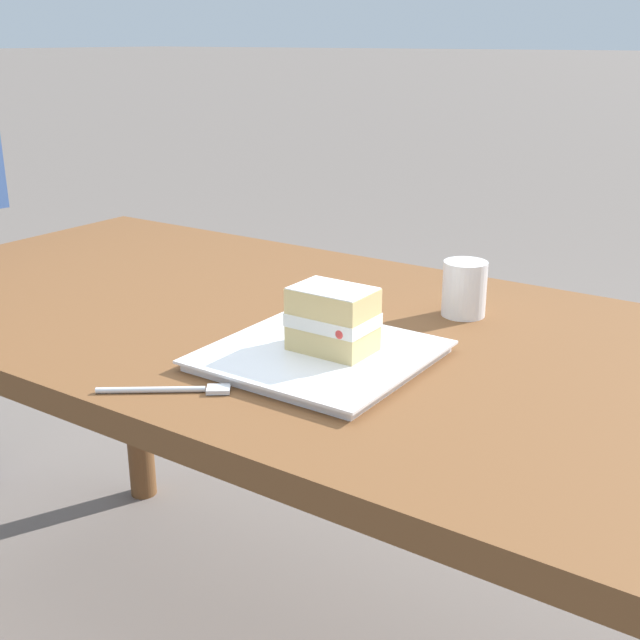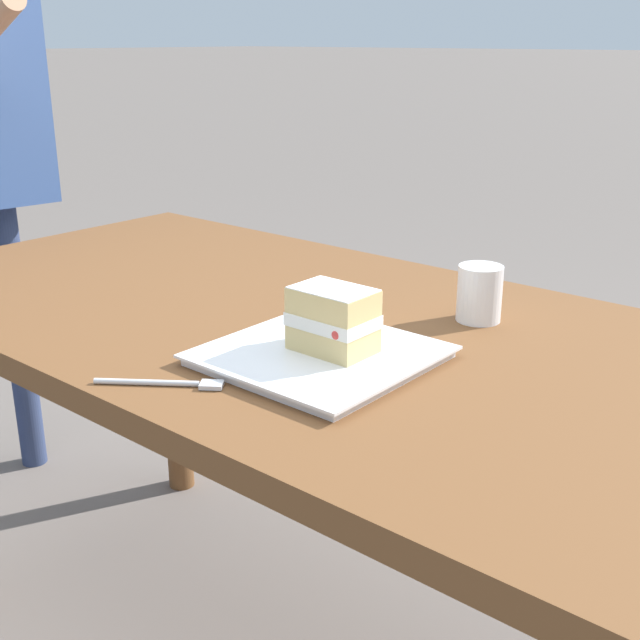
# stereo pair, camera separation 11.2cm
# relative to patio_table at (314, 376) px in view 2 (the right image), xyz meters

# --- Properties ---
(patio_table) EXTENTS (1.69, 0.80, 0.76)m
(patio_table) POSITION_rel_patio_table_xyz_m (0.00, 0.00, 0.00)
(patio_table) COLOR brown
(patio_table) RESTS_ON ground
(dessert_plate) EXTENTS (0.29, 0.29, 0.02)m
(dessert_plate) POSITION_rel_patio_table_xyz_m (0.12, -0.13, 0.11)
(dessert_plate) COLOR white
(dessert_plate) RESTS_ON patio_table
(cake_slice) EXTENTS (0.11, 0.08, 0.09)m
(cake_slice) POSITION_rel_patio_table_xyz_m (0.13, -0.11, 0.16)
(cake_slice) COLOR #E0C17A
(cake_slice) RESTS_ON dessert_plate
(dessert_fork) EXTENTS (0.15, 0.11, 0.01)m
(dessert_fork) POSITION_rel_patio_table_xyz_m (0.02, -0.32, 0.10)
(dessert_fork) COLOR silver
(dessert_fork) RESTS_ON patio_table
(coffee_cup) EXTENTS (0.07, 0.07, 0.09)m
(coffee_cup) POSITION_rel_patio_table_xyz_m (0.20, 0.17, 0.14)
(coffee_cup) COLOR white
(coffee_cup) RESTS_ON patio_table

